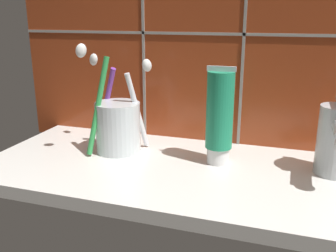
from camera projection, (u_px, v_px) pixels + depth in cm
name	position (u px, v px, depth cm)	size (l,w,h in cm)	color
sink_counter	(213.00, 177.00, 57.39)	(73.60, 28.46, 2.00)	silver
toothbrush_cup	(117.00, 124.00, 64.25)	(12.96, 10.56, 18.81)	silver
toothpaste_tube	(218.00, 116.00, 58.19)	(4.43, 4.22, 15.51)	white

